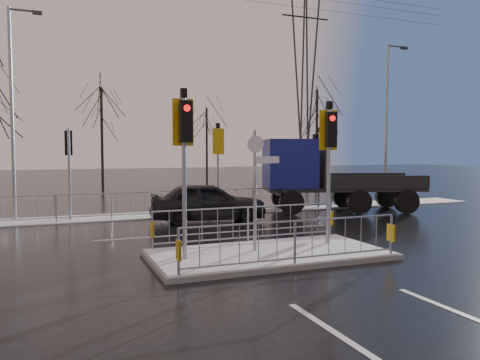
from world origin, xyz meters
name	(u,v)px	position (x,y,z in m)	size (l,w,h in m)	color
ground	(269,257)	(0.00, 0.00, 0.00)	(120.00, 120.00, 0.00)	black
snow_verge	(183,214)	(0.00, 8.60, 0.02)	(30.00, 2.00, 0.04)	white
lane_markings	(274,260)	(0.00, -0.33, 0.00)	(8.00, 11.38, 0.01)	silver
traffic_island	(268,242)	(-0.01, 0.01, 0.39)	(6.00, 3.04, 4.15)	slate
far_kerb_fixtures	(192,191)	(0.29, 8.09, 1.02)	(18.00, 0.65, 3.83)	gray
car_far_lane	(208,202)	(0.38, 6.21, 0.75)	(1.77, 4.41, 1.50)	black
flatbed_truck	(311,173)	(5.54, 7.38, 1.70)	(7.30, 4.39, 3.19)	black
tree_far_a	(102,119)	(-2.00, 22.00, 4.82)	(3.75, 3.75, 7.08)	black
tree_far_b	(207,131)	(6.00, 24.00, 4.18)	(3.25, 3.25, 6.14)	black
tree_far_c	(317,119)	(14.00, 21.00, 5.15)	(4.00, 4.00, 7.55)	black
street_lamp_right	(388,117)	(10.57, 8.50, 4.39)	(1.25, 0.18, 8.00)	gray
street_lamp_left	(14,104)	(-6.43, 9.50, 4.49)	(1.25, 0.18, 8.20)	gray
pylon_wires	(295,64)	(16.88, 30.00, 11.03)	(70.00, 2.38, 19.97)	#2D3033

